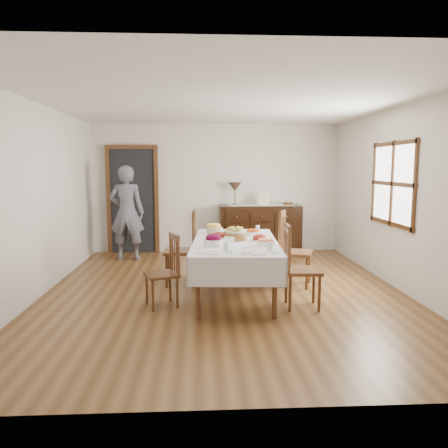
{
  "coord_description": "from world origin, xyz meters",
  "views": [
    {
      "loc": [
        -0.32,
        -5.96,
        1.75
      ],
      "look_at": [
        0.0,
        0.1,
        0.95
      ],
      "focal_mm": 35.0,
      "sensor_mm": 36.0,
      "label": 1
    }
  ],
  "objects_px": {
    "chair_left_near": "(165,270)",
    "dining_table": "(235,247)",
    "chair_right_near": "(298,266)",
    "chair_right_far": "(292,248)",
    "sideboard": "(260,229)",
    "table_lamp": "(235,188)",
    "person": "(127,210)",
    "chair_left_far": "(184,247)"
  },
  "relations": [
    {
      "from": "chair_left_near",
      "to": "dining_table",
      "type": "bearing_deg",
      "value": 94.24
    },
    {
      "from": "chair_right_near",
      "to": "chair_right_far",
      "type": "relative_size",
      "value": 0.95
    },
    {
      "from": "sideboard",
      "to": "table_lamp",
      "type": "bearing_deg",
      "value": 176.52
    },
    {
      "from": "person",
      "to": "table_lamp",
      "type": "height_order",
      "value": "person"
    },
    {
      "from": "table_lamp",
      "to": "chair_left_near",
      "type": "bearing_deg",
      "value": -108.8
    },
    {
      "from": "person",
      "to": "table_lamp",
      "type": "xyz_separation_m",
      "value": [
        2.07,
        0.48,
        0.38
      ]
    },
    {
      "from": "sideboard",
      "to": "chair_left_near",
      "type": "bearing_deg",
      "value": -116.37
    },
    {
      "from": "chair_right_far",
      "to": "sideboard",
      "type": "height_order",
      "value": "chair_right_far"
    },
    {
      "from": "dining_table",
      "to": "chair_left_far",
      "type": "distance_m",
      "value": 0.94
    },
    {
      "from": "chair_right_far",
      "to": "sideboard",
      "type": "relative_size",
      "value": 0.68
    },
    {
      "from": "chair_right_near",
      "to": "person",
      "type": "height_order",
      "value": "person"
    },
    {
      "from": "dining_table",
      "to": "sideboard",
      "type": "xyz_separation_m",
      "value": [
        0.73,
        2.88,
        -0.18
      ]
    },
    {
      "from": "chair_right_near",
      "to": "chair_left_near",
      "type": "bearing_deg",
      "value": 88.77
    },
    {
      "from": "chair_left_far",
      "to": "chair_left_near",
      "type": "bearing_deg",
      "value": -9.9
    },
    {
      "from": "chair_left_far",
      "to": "chair_right_far",
      "type": "distance_m",
      "value": 1.59
    },
    {
      "from": "table_lamp",
      "to": "chair_left_far",
      "type": "bearing_deg",
      "value": -112.05
    },
    {
      "from": "chair_left_far",
      "to": "chair_right_far",
      "type": "xyz_separation_m",
      "value": [
        1.59,
        -0.14,
        -0.01
      ]
    },
    {
      "from": "chair_right_near",
      "to": "chair_left_far",
      "type": "bearing_deg",
      "value": 55.02
    },
    {
      "from": "dining_table",
      "to": "chair_left_near",
      "type": "relative_size",
      "value": 2.47
    },
    {
      "from": "chair_right_near",
      "to": "chair_right_far",
      "type": "xyz_separation_m",
      "value": [
        0.13,
        1.03,
        0.03
      ]
    },
    {
      "from": "chair_left_near",
      "to": "person",
      "type": "relative_size",
      "value": 0.48
    },
    {
      "from": "chair_right_near",
      "to": "chair_right_far",
      "type": "height_order",
      "value": "chair_right_far"
    },
    {
      "from": "chair_left_far",
      "to": "chair_right_near",
      "type": "xyz_separation_m",
      "value": [
        1.46,
        -1.17,
        -0.04
      ]
    },
    {
      "from": "dining_table",
      "to": "sideboard",
      "type": "height_order",
      "value": "sideboard"
    },
    {
      "from": "dining_table",
      "to": "chair_right_near",
      "type": "xyz_separation_m",
      "value": [
        0.74,
        -0.56,
        -0.14
      ]
    },
    {
      "from": "chair_right_near",
      "to": "sideboard",
      "type": "relative_size",
      "value": 0.64
    },
    {
      "from": "chair_left_far",
      "to": "sideboard",
      "type": "distance_m",
      "value": 2.7
    },
    {
      "from": "chair_left_far",
      "to": "person",
      "type": "distance_m",
      "value": 2.19
    },
    {
      "from": "dining_table",
      "to": "chair_left_near",
      "type": "bearing_deg",
      "value": -151.68
    },
    {
      "from": "table_lamp",
      "to": "dining_table",
      "type": "bearing_deg",
      "value": -94.38
    },
    {
      "from": "chair_left_near",
      "to": "table_lamp",
      "type": "relative_size",
      "value": 1.99
    },
    {
      "from": "chair_right_far",
      "to": "table_lamp",
      "type": "xyz_separation_m",
      "value": [
        -0.65,
        2.45,
        0.77
      ]
    },
    {
      "from": "chair_left_far",
      "to": "sideboard",
      "type": "xyz_separation_m",
      "value": [
        1.44,
        2.28,
        -0.08
      ]
    },
    {
      "from": "dining_table",
      "to": "table_lamp",
      "type": "distance_m",
      "value": 3.0
    },
    {
      "from": "sideboard",
      "to": "table_lamp",
      "type": "relative_size",
      "value": 3.54
    },
    {
      "from": "chair_left_far",
      "to": "table_lamp",
      "type": "bearing_deg",
      "value": 159.04
    },
    {
      "from": "chair_right_near",
      "to": "table_lamp",
      "type": "relative_size",
      "value": 2.27
    },
    {
      "from": "dining_table",
      "to": "chair_left_far",
      "type": "relative_size",
      "value": 2.02
    },
    {
      "from": "chair_right_near",
      "to": "dining_table",
      "type": "bearing_deg",
      "value": 56.52
    },
    {
      "from": "chair_right_far",
      "to": "table_lamp",
      "type": "bearing_deg",
      "value": 34.06
    },
    {
      "from": "chair_left_near",
      "to": "chair_right_near",
      "type": "relative_size",
      "value": 0.88
    },
    {
      "from": "chair_right_near",
      "to": "person",
      "type": "bearing_deg",
      "value": 44.55
    }
  ]
}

